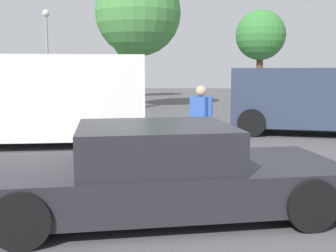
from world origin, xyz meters
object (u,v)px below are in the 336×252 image
object	(u,v)px
sedan_foreground	(160,173)
dog	(103,152)
pedestrian	(201,118)
van_white	(39,97)
light_post_near	(47,38)
suv_dark	(316,98)

from	to	relation	value
sedan_foreground	dog	size ratio (longest dim) A/B	9.06
dog	pedestrian	bearing A→B (deg)	-34.32
sedan_foreground	van_white	distance (m)	6.01
pedestrian	light_post_near	distance (m)	19.82
sedan_foreground	van_white	bearing A→B (deg)	112.59
van_white	pedestrian	world-z (taller)	van_white
suv_dark	light_post_near	size ratio (longest dim) A/B	0.91
suv_dark	light_post_near	xyz separation A→B (m)	(-12.39, 13.49, 2.81)
sedan_foreground	van_white	world-z (taller)	van_white
pedestrian	light_post_near	world-z (taller)	light_post_near
suv_dark	van_white	bearing A→B (deg)	-153.69
dog	pedestrian	distance (m)	2.07
pedestrian	sedan_foreground	bearing A→B (deg)	-149.04
van_white	suv_dark	bearing A→B (deg)	-172.52
van_white	suv_dark	world-z (taller)	van_white
pedestrian	dog	bearing A→B (deg)	144.56
sedan_foreground	suv_dark	distance (m)	8.25
van_white	light_post_near	size ratio (longest dim) A/B	0.97
light_post_near	van_white	bearing A→B (deg)	-72.72
pedestrian	suv_dark	bearing A→B (deg)	1.47
sedan_foreground	dog	xyz separation A→B (m)	(-1.27, 2.66, -0.27)
dog	light_post_near	distance (m)	19.51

